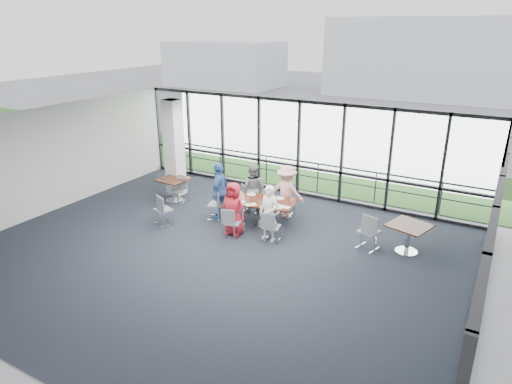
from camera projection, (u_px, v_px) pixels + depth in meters
The scene contains 44 objects.
floor at pixel (214, 254), 11.50m from camera, with size 12.00×10.00×0.02m, color black.
ceiling at pixel (209, 129), 10.40m from camera, with size 12.00×10.00×0.04m, color white.
wall_left at pixel (48, 160), 13.73m from camera, with size 0.10×10.00×3.20m, color silver.
wall_front at pixel (22, 296), 6.87m from camera, with size 12.00×0.10×3.20m, color silver.
curtain_wall_back at pixel (299, 149), 15.03m from camera, with size 12.00×0.10×3.20m, color white.
curtain_wall_right at pixel (487, 253), 8.17m from camera, with size 0.10×10.00×3.20m, color white.
exit_door at pixel (495, 211), 11.42m from camera, with size 0.12×1.60×2.10m, color black.
structural_column at pixel (174, 148), 15.06m from camera, with size 0.50×0.50×3.20m, color silver.
apron at pixel (346, 159), 19.67m from camera, with size 80.00×70.00×0.02m, color gray.
grass_strip at pixel (329, 171), 18.02m from camera, with size 80.00×5.00×0.01m, color #286121.
hangar_main at pixel (495, 59), 34.72m from camera, with size 24.00×10.00×6.00m, color silver.
hangar_aux at pixel (225, 64), 42.00m from camera, with size 10.00×6.00×4.00m, color silver.
guard_rail at pixel (305, 175), 15.90m from camera, with size 0.06×0.06×12.00m, color #2D2D33.
main_table at pixel (261, 204), 12.99m from camera, with size 2.08×1.37×0.75m.
side_table_left at pixel (174, 182), 14.79m from camera, with size 0.89×0.89×0.75m.
side_table_right at pixel (409, 229), 11.39m from camera, with size 1.15×1.15×0.75m.
diner_near_left at pixel (233, 209), 12.37m from camera, with size 0.73×0.47×1.49m, color red.
diner_near_right at pixel (269, 214), 12.00m from camera, with size 0.56×0.41×1.53m, color white.
diner_far_left at pixel (253, 188), 13.85m from camera, with size 0.74×0.46×1.53m, color slate.
diner_far_right at pixel (286, 192), 13.41m from camera, with size 1.05×0.54×1.63m, color pink.
diner_end at pixel (220, 191), 13.32m from camera, with size 1.02×0.55×1.73m, color #325E9E.
chair_main_nl at pixel (233, 223), 12.33m from camera, with size 0.40×0.40×0.81m, color slate, non-canonical shape.
chair_main_nr at pixel (272, 227), 12.06m from camera, with size 0.40×0.40×0.82m, color slate, non-canonical shape.
chair_main_fl at pixel (254, 196), 14.04m from camera, with size 0.48×0.48×0.98m, color slate, non-canonical shape.
chair_main_fr at pixel (285, 200), 13.73m from camera, with size 0.47×0.47×0.96m, color slate, non-canonical shape.
chair_main_end at pixel (216, 205), 13.48m from camera, with size 0.43×0.43×0.88m, color slate, non-canonical shape.
chair_spare_la at pixel (163, 210), 13.07m from camera, with size 0.44×0.44×0.90m, color slate, non-canonical shape.
chair_spare_lb at pixel (178, 191), 14.73m from camera, with size 0.39×0.39×0.80m, color slate, non-canonical shape.
chair_spare_r at pixel (369, 232), 11.62m from camera, with size 0.47×0.47×0.97m, color slate, non-canonical shape.
plate_nl at pixel (240, 202), 12.80m from camera, with size 0.24×0.24×0.01m, color white.
plate_nr at pixel (279, 207), 12.48m from camera, with size 0.28×0.28×0.01m, color white.
plate_fl at pixel (251, 194), 13.38m from camera, with size 0.27×0.27×0.01m, color white.
plate_fr at pixel (280, 198), 13.08m from camera, with size 0.26×0.26×0.01m, color white.
plate_end at pixel (234, 196), 13.24m from camera, with size 0.26×0.26×0.01m, color white.
tumbler_a at pixel (249, 200), 12.80m from camera, with size 0.07×0.07×0.15m, color white.
tumbler_b at pixel (270, 201), 12.68m from camera, with size 0.07×0.07×0.14m, color white.
tumbler_c at pixel (267, 195), 13.16m from camera, with size 0.06×0.06×0.13m, color white.
tumbler_d at pixel (238, 197), 12.95m from camera, with size 0.07×0.07×0.15m, color white.
menu_a at pixel (251, 205), 12.64m from camera, with size 0.31×0.22×0.00m, color silver.
menu_b at pixel (285, 207), 12.47m from camera, with size 0.30×0.21×0.00m, color silver.
menu_c at pixel (270, 197), 13.23m from camera, with size 0.32×0.22×0.00m, color silver.
condiment_caddy at pixel (264, 199), 12.98m from camera, with size 0.10×0.07×0.04m, color black.
ketchup_bottle at pixel (262, 197), 12.94m from camera, with size 0.06×0.06×0.18m, color #A91408.
green_bottle at pixel (263, 197), 12.95m from camera, with size 0.05×0.05×0.20m, color #15682B.
Camera 1 is at (5.99, -8.38, 5.45)m, focal length 32.00 mm.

